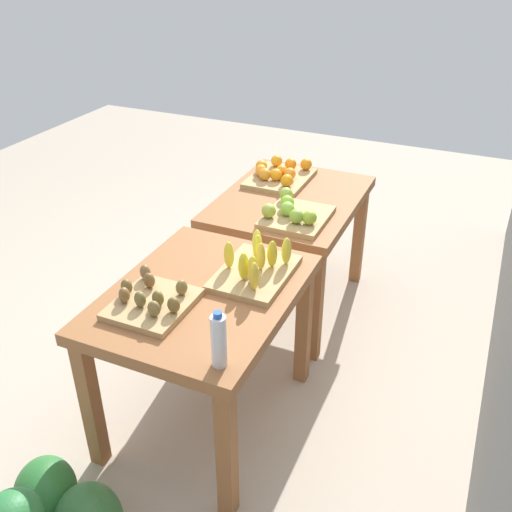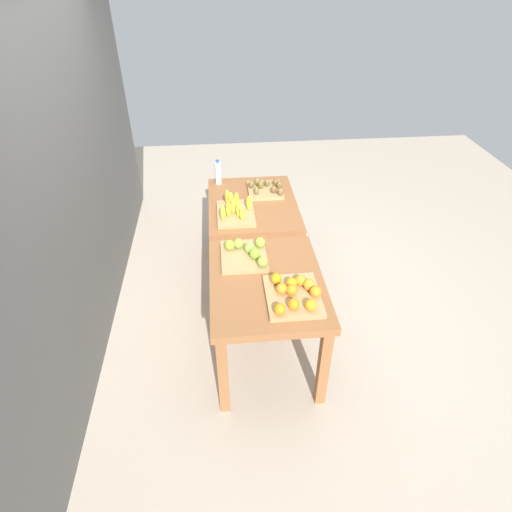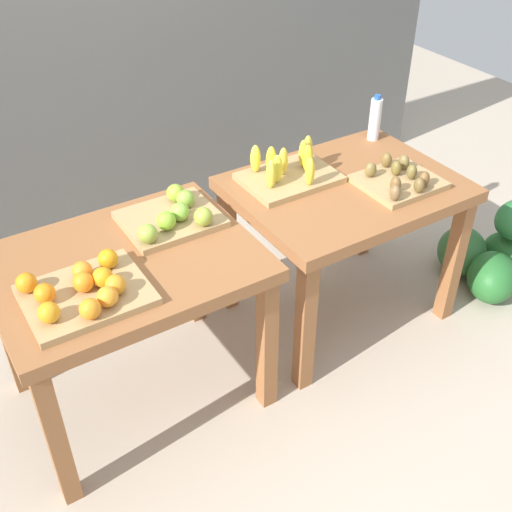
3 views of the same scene
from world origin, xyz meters
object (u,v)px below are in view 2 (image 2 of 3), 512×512
(banana_crate, at_px, (235,210))
(display_table_left, at_px, (266,292))
(water_bottle, at_px, (218,173))
(display_table_right, at_px, (253,213))
(orange_bin, at_px, (294,294))
(watermelon_pile, at_px, (266,210))
(apple_bin, at_px, (246,253))
(kiwi_bin, at_px, (266,189))

(banana_crate, bearing_deg, display_table_left, -169.37)
(display_table_left, height_order, water_bottle, water_bottle)
(display_table_right, bearing_deg, banana_crate, 141.89)
(orange_bin, height_order, watermelon_pile, orange_bin)
(watermelon_pile, bearing_deg, orange_bin, 177.85)
(display_table_left, bearing_deg, apple_bin, 23.78)
(display_table_right, height_order, apple_bin, apple_bin)
(kiwi_bin, bearing_deg, display_table_left, 173.86)
(display_table_left, relative_size, apple_bin, 2.56)
(display_table_right, height_order, kiwi_bin, kiwi_bin)
(apple_bin, height_order, watermelon_pile, apple_bin)
(orange_bin, height_order, water_bottle, water_bottle)
(orange_bin, relative_size, water_bottle, 1.81)
(banana_crate, height_order, water_bottle, water_bottle)
(orange_bin, distance_m, kiwi_bin, 1.52)
(display_table_left, xyz_separation_m, apple_bin, (0.28, 0.12, 0.15))
(display_table_left, distance_m, banana_crate, 0.93)
(kiwi_bin, bearing_deg, apple_bin, 165.63)
(orange_bin, relative_size, banana_crate, 1.00)
(display_table_left, bearing_deg, watermelon_pile, -6.75)
(display_table_left, height_order, apple_bin, apple_bin)
(banana_crate, bearing_deg, orange_bin, -163.75)
(display_table_left, xyz_separation_m, orange_bin, (-0.21, -0.16, 0.16))
(orange_bin, bearing_deg, display_table_left, 36.33)
(display_table_right, distance_m, orange_bin, 1.35)
(kiwi_bin, height_order, watermelon_pile, kiwi_bin)
(water_bottle, distance_m, watermelon_pile, 1.03)
(display_table_left, relative_size, kiwi_bin, 2.89)
(kiwi_bin, distance_m, watermelon_pile, 0.96)
(orange_bin, distance_m, water_bottle, 1.80)
(display_table_left, distance_m, display_table_right, 1.12)
(display_table_right, xyz_separation_m, watermelon_pile, (0.90, -0.24, -0.49))
(banana_crate, bearing_deg, apple_bin, -175.77)
(display_table_left, height_order, display_table_right, same)
(banana_crate, xyz_separation_m, kiwi_bin, (0.41, -0.31, -0.02))
(banana_crate, xyz_separation_m, water_bottle, (0.63, 0.13, 0.07))
(watermelon_pile, bearing_deg, water_bottle, 132.39)
(water_bottle, bearing_deg, kiwi_bin, -116.53)
(apple_bin, xyz_separation_m, banana_crate, (0.62, 0.05, 0.01))
(watermelon_pile, bearing_deg, display_table_left, 173.25)
(apple_bin, relative_size, watermelon_pile, 0.60)
(orange_bin, relative_size, watermelon_pile, 0.65)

